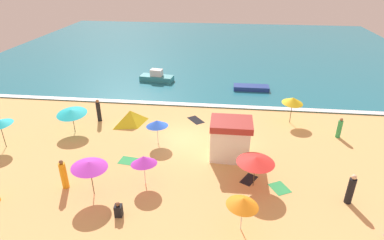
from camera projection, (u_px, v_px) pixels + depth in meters
name	position (u px, v px, depth m)	size (l,w,h in m)	color
ground_plane	(182.00, 139.00, 24.13)	(60.00, 60.00, 0.00)	#E5B26B
ocean_water	(208.00, 48.00, 48.98)	(60.00, 44.00, 0.10)	teal
wave_breaker_foam	(192.00, 104.00, 29.68)	(57.00, 0.70, 0.01)	white
lifeguard_cabana	(231.00, 139.00, 21.32)	(2.75, 2.19, 2.75)	white
beach_umbrella_1	(72.00, 112.00, 24.35)	(2.31, 2.33, 2.02)	#4C3823
beach_umbrella_2	(89.00, 165.00, 17.54)	(2.12, 2.10, 2.28)	#4C3823
beach_umbrella_3	(256.00, 160.00, 18.26)	(2.26, 2.25, 2.04)	#4C3823
beach_umbrella_4	(144.00, 160.00, 18.54)	(2.11, 2.13, 2.02)	silver
beach_umbrella_5	(293.00, 100.00, 25.69)	(2.26, 2.28, 2.32)	#4C3823
beach_umbrella_6	(157.00, 123.00, 22.83)	(2.28, 2.28, 1.92)	silver
beach_umbrella_7	(243.00, 202.00, 15.23)	(1.94, 1.91, 2.04)	silver
beach_tent	(131.00, 117.00, 26.06)	(2.79, 2.77, 1.22)	yellow
beachgoer_0	(118.00, 210.00, 16.68)	(0.42, 0.42, 0.89)	black
beachgoer_1	(64.00, 175.00, 18.58)	(0.51, 0.51, 1.90)	orange
beachgoer_4	(351.00, 190.00, 17.39)	(0.50, 0.50, 1.86)	black
beachgoer_5	(99.00, 111.00, 26.46)	(0.40, 0.40, 1.93)	black
beachgoer_7	(339.00, 128.00, 24.03)	(0.48, 0.48, 1.62)	green
beach_towel_0	(129.00, 161.00, 21.43)	(1.46, 1.12, 0.01)	green
beach_towel_1	(280.00, 188.00, 18.87)	(1.37, 1.47, 0.01)	green
beach_towel_2	(249.00, 180.00, 19.61)	(1.20, 1.38, 0.01)	black
beach_towel_4	(196.00, 120.00, 26.97)	(1.62, 1.75, 0.01)	black
small_boat_0	(157.00, 77.00, 35.29)	(3.78, 1.84, 1.33)	teal
small_boat_1	(251.00, 88.00, 32.99)	(3.61, 1.31, 0.44)	navy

